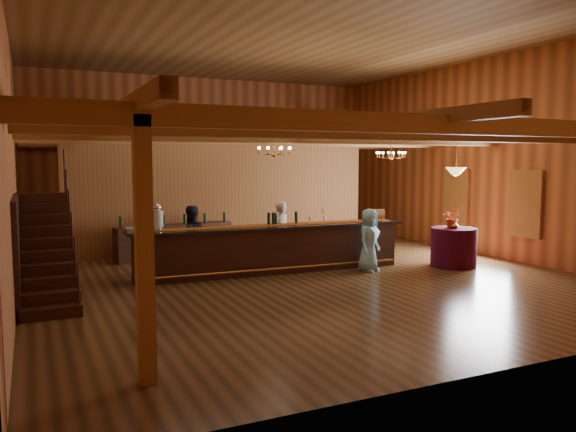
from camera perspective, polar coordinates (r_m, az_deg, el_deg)
name	(u,v)px	position (r m, az deg, el deg)	size (l,w,h in m)	color
floor	(291,271)	(13.69, 0.34, -5.58)	(14.00, 14.00, 0.00)	brown
ceiling	(291,39)	(13.71, 0.36, 17.58)	(14.00, 14.00, 0.00)	brown
wall_back	(207,158)	(19.98, -8.26, 5.85)	(12.00, 0.10, 5.50)	#BE6734
wall_front	(528,154)	(7.68, 23.24, 5.78)	(12.00, 0.10, 5.50)	#BE6734
wall_left	(11,156)	(12.15, -26.33, 5.45)	(0.10, 14.00, 5.50)	#BE6734
wall_right	(483,158)	(16.87, 19.23, 5.63)	(0.10, 14.00, 5.50)	#BE6734
beam_grid	(283,137)	(13.89, -0.55, 8.02)	(11.90, 13.90, 0.39)	#A26A3A
support_posts	(301,207)	(13.02, 1.28, 0.95)	(9.20, 10.20, 3.20)	#A26A3A
partition_wall	(225,199)	(16.53, -6.40, 1.75)	(9.00, 0.18, 3.10)	brown
window_right_front	(526,204)	(15.76, 22.99, 1.14)	(0.12, 1.05, 1.75)	white
window_right_back	(456,198)	(17.61, 16.72, 1.79)	(0.12, 1.05, 1.75)	white
staircase	(47,249)	(11.54, -23.30, -3.13)	(1.00, 2.80, 2.00)	#391D12
backroom_boxes	(212,226)	(18.58, -7.70, -0.99)	(4.10, 0.60, 1.10)	#391D12
tasting_bar	(272,249)	(13.43, -1.68, -3.32)	(6.79, 1.17, 1.14)	#391D12
beverage_dispenser	(157,218)	(12.69, -13.15, -0.16)	(0.26, 0.26, 0.60)	silver
glass_rack_tray	(137,230)	(12.55, -15.05, -1.36)	(0.50, 0.50, 0.10)	gray
raffle_drum	(378,214)	(14.55, 9.15, 0.21)	(0.34, 0.24, 0.30)	#9C622D
bar_bottle_0	(269,219)	(13.45, -1.97, -0.28)	(0.07, 0.07, 0.30)	black
bar_bottle_1	(273,219)	(13.49, -1.50, -0.26)	(0.07, 0.07, 0.30)	black
bar_bottle_2	(276,218)	(13.51, -1.26, -0.25)	(0.07, 0.07, 0.30)	black
bar_bottle_3	(296,218)	(13.71, 0.83, -0.16)	(0.07, 0.07, 0.30)	black
backbar_shelf	(175,241)	(15.74, -11.43, -2.52)	(3.26, 0.51, 0.92)	#391D12
round_table	(454,247)	(14.76, 16.47, -3.06)	(1.13, 1.13, 0.98)	#440419
chandelier_left	(274,151)	(12.98, -1.38, 6.67)	(0.80, 0.80, 0.46)	#AF7634
chandelier_right	(391,155)	(15.77, 10.41, 6.14)	(0.80, 0.80, 0.53)	#AF7634
pendant_lamp	(456,171)	(14.60, 16.68, 4.38)	(0.52, 0.52, 0.90)	#AF7634
bartender	(280,234)	(14.16, -0.85, -1.83)	(0.60, 0.39, 1.64)	silver
staff_second	(191,240)	(13.45, -9.87, -2.38)	(0.78, 0.61, 1.62)	black
guest	(369,240)	(13.67, 8.23, -2.42)	(0.74, 0.48, 1.52)	#8AD3EE
floor_plant	(319,224)	(18.03, 3.19, -0.80)	(0.70, 0.57, 1.28)	#327533
table_flowers	(452,218)	(14.71, 16.31, -0.16)	(0.46, 0.40, 0.51)	#BC3111
table_vase	(455,223)	(14.52, 16.63, -0.72)	(0.13, 0.13, 0.27)	#AF7634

